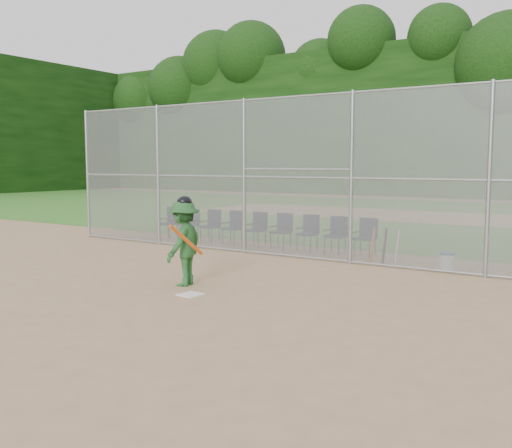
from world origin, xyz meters
The scene contains 18 objects.
ground centered at (0.00, 0.00, 0.00)m, with size 100.00×100.00×0.00m, color tan.
grass_strip centered at (0.00, 18.00, 0.01)m, with size 100.00×100.00×0.00m, color #306C20.
dirt_patch_far centered at (0.00, 18.00, 0.01)m, with size 24.00×24.00×0.00m, color tan.
backstop_fence centered at (0.00, 5.00, 2.07)m, with size 16.09×0.09×4.00m.
treeline centered at (0.00, 20.00, 5.50)m, with size 81.00×60.00×11.00m.
home_plate centered at (-0.07, 0.48, 0.01)m, with size 0.38×0.38×0.02m, color silver.
batter_at_plate centered at (-0.71, 1.06, 0.84)m, with size 0.96×1.31×1.73m.
water_cooler centered at (3.15, 5.28, 0.21)m, with size 0.33×0.33×0.42m.
spare_bats centered at (1.68, 5.42, 0.42)m, with size 0.66×0.31×0.84m.
chair_0 centered at (-5.74, 6.24, 0.48)m, with size 0.54×0.52×0.96m, color #0E1635, non-canonical shape.
chair_1 centered at (-4.92, 6.24, 0.48)m, with size 0.54×0.52×0.96m, color #0E1635, non-canonical shape.
chair_2 centered at (-4.09, 6.24, 0.48)m, with size 0.54×0.52×0.96m, color #0E1635, non-canonical shape.
chair_3 centered at (-3.27, 6.24, 0.48)m, with size 0.54×0.52×0.96m, color #0E1635, non-canonical shape.
chair_4 centered at (-2.44, 6.24, 0.48)m, with size 0.54×0.52×0.96m, color #0E1635, non-canonical shape.
chair_5 centered at (-1.62, 6.24, 0.48)m, with size 0.54×0.52×0.96m, color #0E1635, non-canonical shape.
chair_6 centered at (-0.79, 6.24, 0.48)m, with size 0.54×0.52×0.96m, color #0E1635, non-canonical shape.
chair_7 centered at (0.03, 6.24, 0.48)m, with size 0.54×0.52×0.96m, color #0E1635, non-canonical shape.
chair_8 centered at (0.86, 6.24, 0.48)m, with size 0.54×0.52×0.96m, color #0E1635, non-canonical shape.
Camera 1 is at (6.35, -7.24, 2.32)m, focal length 40.00 mm.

